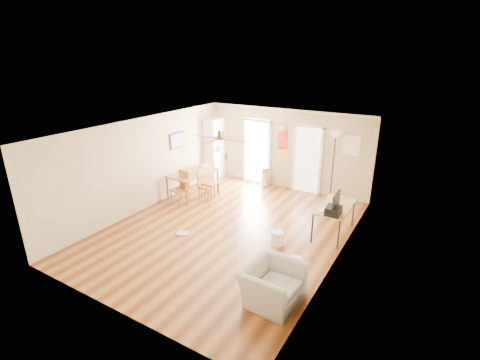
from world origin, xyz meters
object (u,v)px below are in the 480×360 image
Objects in this scene: bookshelf at (217,148)px; dining_chair_right_a at (210,181)px; computer_desk at (334,220)px; wastebasket_a at (278,238)px; dining_table at (193,184)px; dining_chair_near at (179,188)px; dining_chair_right_b at (207,185)px; trash_can at (266,177)px; wastebasket_b at (295,265)px; printer at (333,211)px; armchair at (273,284)px; torchiere_lamp at (333,167)px.

dining_chair_right_a is at bearing -67.51° from bookshelf.
computer_desk is 1.53m from wastebasket_a.
dining_table is 1.55× the size of dining_chair_near.
dining_chair_right_b is 2.18m from trash_can.
dining_chair_right_a is 3.29× the size of wastebasket_b.
trash_can is (1.04, 1.91, -0.14)m from dining_chair_right_b.
printer is at bearing -8.88° from dining_table.
dining_chair_right_b is (0.55, -0.05, 0.10)m from dining_table.
printer reaches higher than armchair.
trash_can is 0.49× the size of computer_desk.
dining_chair_near is at bearing 160.85° from wastebasket_b.
trash_can is (1.53, 2.59, -0.15)m from dining_chair_near.
dining_chair_near is 1.45× the size of trash_can.
wastebasket_a is (3.00, -1.33, -0.31)m from dining_chair_right_b.
torchiere_lamp is 1.50× the size of computer_desk.
dining_chair_right_a is (0.55, 0.14, 0.14)m from dining_table.
armchair is (4.30, -3.22, -0.04)m from dining_table.
computer_desk is at bearing -71.02° from torchiere_lamp.
dining_table is at bearing 56.67° from armchair.
dining_table is at bearing 152.93° from wastebasket_b.
dining_chair_right_a is at bearing 167.23° from printer.
torchiere_lamp reaches higher than trash_can.
bookshelf is 2.09m from trash_can.
torchiere_lamp reaches higher than computer_desk.
wastebasket_b is at bearing -27.07° from dining_table.
computer_desk is (4.44, 0.53, -0.12)m from dining_chair_near.
wastebasket_b is at bearing -82.82° from torchiere_lamp.
dining_table is 1.09× the size of computer_desk.
trash_can reaches higher than wastebasket_a.
printer is (4.05, -0.86, 0.32)m from dining_chair_right_a.
dining_table is at bearing -84.40° from bookshelf.
wastebasket_a is at bearing -21.31° from dining_table.
dining_chair_right_a is at bearing 14.05° from dining_table.
dining_chair_near reaches higher than trash_can.
bookshelf reaches higher than dining_chair_right_b.
wastebasket_a is (3.55, -1.38, -0.22)m from dining_table.
torchiere_lamp is at bearing 106.61° from printer.
armchair is at bearing -18.67° from dining_chair_near.
dining_table is at bearing 170.29° from printer.
printer is (4.60, -0.72, 0.47)m from dining_table.
printer is 2.57m from armchair.
dining_table is 4.78× the size of wastebasket_b.
dining_chair_near is 3.09× the size of wastebasket_b.
armchair is (0.50, -5.04, -0.72)m from torchiere_lamp.
wastebasket_b is at bearing -101.94° from printer.
dining_table is 5.37m from armchair.
armchair is at bearing -36.81° from dining_table.
armchair is (3.75, -3.17, -0.14)m from dining_chair_right_b.
trash_can is at bearing 49.44° from dining_table.
dining_chair_near is 0.70× the size of computer_desk.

